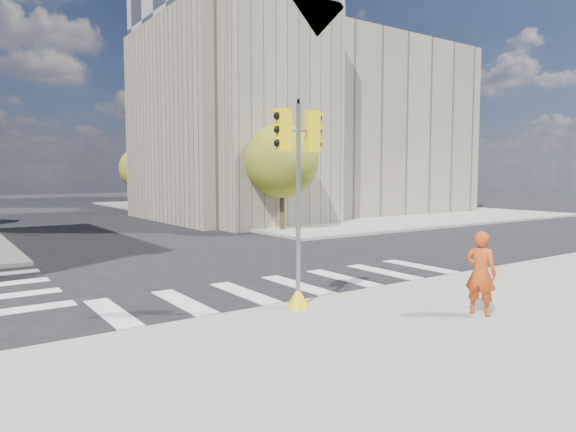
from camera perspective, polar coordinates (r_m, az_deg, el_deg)
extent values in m
plane|color=black|center=(17.05, -2.73, -6.46)|extent=(160.00, 160.00, 0.00)
cube|color=gray|center=(49.59, 0.94, 0.91)|extent=(28.00, 40.00, 0.15)
cube|color=gray|center=(43.04, 2.39, 9.57)|extent=(26.00, 14.00, 14.00)
cube|color=gray|center=(34.43, -3.32, 10.81)|extent=(8.00, 8.00, 14.00)
cube|color=#9EA0A3|center=(65.18, -6.07, 14.94)|extent=(20.00, 18.00, 30.00)
cylinder|color=#382616|center=(29.28, -0.67, 0.53)|extent=(0.28, 0.28, 2.38)
sphere|color=#527220|center=(29.22, -0.67, 6.15)|extent=(4.20, 4.20, 4.20)
cylinder|color=#382616|center=(39.77, -10.40, 1.63)|extent=(0.28, 0.28, 2.52)
sphere|color=#527220|center=(39.74, -10.47, 6.10)|extent=(4.60, 4.60, 4.60)
cylinder|color=#382616|center=(50.94, -15.98, 2.02)|extent=(0.28, 0.28, 2.27)
sphere|color=#527220|center=(50.90, -16.05, 5.10)|extent=(4.00, 4.00, 4.00)
cylinder|color=black|center=(32.86, -3.88, 6.13)|extent=(0.12, 0.12, 8.00)
cube|color=black|center=(33.21, -3.92, 13.04)|extent=(0.35, 0.18, 0.22)
cylinder|color=black|center=(45.45, -13.02, 5.59)|extent=(0.12, 0.12, 8.00)
cube|color=black|center=(45.70, -13.11, 10.61)|extent=(0.35, 0.18, 0.22)
cone|color=yellow|center=(12.18, 1.13, -9.02)|extent=(0.56, 0.56, 0.50)
cylinder|color=gray|center=(11.86, 1.14, 0.95)|extent=(0.11, 0.11, 4.72)
cylinder|color=black|center=(11.95, 1.16, 12.56)|extent=(0.07, 0.07, 0.12)
cylinder|color=gray|center=(11.88, 1.16, 9.46)|extent=(0.90, 0.15, 0.06)
cube|color=yellow|center=(11.70, -0.48, 9.53)|extent=(0.32, 0.25, 0.95)
cube|color=yellow|center=(12.07, 2.74, 9.37)|extent=(0.32, 0.25, 0.95)
imported|color=#C94312|center=(12.22, 20.61, -5.95)|extent=(0.62, 0.78, 1.89)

